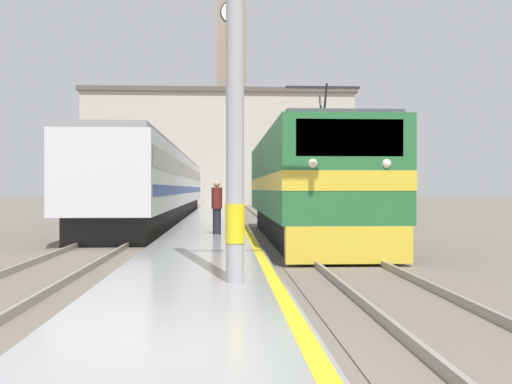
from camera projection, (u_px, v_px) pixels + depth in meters
ground_plane at (216, 218)px, 35.39m from camera, size 200.00×200.00×0.00m
platform at (214, 220)px, 30.39m from camera, size 2.83×140.00×0.28m
rail_track_near at (277, 222)px, 30.56m from camera, size 2.83×140.00×0.16m
rail_track_far at (155, 222)px, 30.23m from camera, size 2.83×140.00×0.16m
locomotive_train at (305, 186)px, 19.76m from camera, size 2.92×14.16×4.50m
passenger_train at (163, 184)px, 33.75m from camera, size 2.92×34.64×3.61m
catenary_mast at (241, 27)px, 9.12m from camera, size 2.82×0.30×7.85m
person_on_platform at (217, 206)px, 18.88m from camera, size 0.34×0.34×1.69m
clock_tower at (232, 79)px, 79.90m from camera, size 4.89×4.89×30.98m
station_building at (219, 148)px, 66.14m from camera, size 29.17×8.61×12.32m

